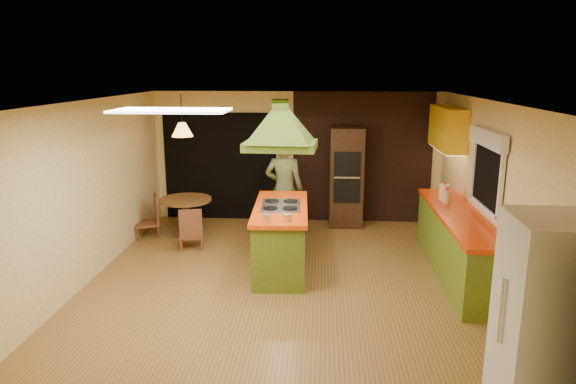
# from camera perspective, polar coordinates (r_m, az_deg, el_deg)

# --- Properties ---
(ground) EXTENTS (6.50, 6.50, 0.00)m
(ground) POSITION_cam_1_polar(r_m,az_deg,el_deg) (7.17, -0.39, -10.44)
(ground) COLOR olive
(ground) RESTS_ON ground
(room_walls) EXTENTS (5.50, 6.50, 6.50)m
(room_walls) POSITION_cam_1_polar(r_m,az_deg,el_deg) (6.76, -0.41, -0.70)
(room_walls) COLOR beige
(room_walls) RESTS_ON ground
(ceiling_plane) EXTENTS (6.50, 6.50, 0.00)m
(ceiling_plane) POSITION_cam_1_polar(r_m,az_deg,el_deg) (6.56, -0.43, 9.94)
(ceiling_plane) COLOR silver
(ceiling_plane) RESTS_ON room_walls
(brick_panel) EXTENTS (2.64, 0.03, 2.50)m
(brick_panel) POSITION_cam_1_polar(r_m,az_deg,el_deg) (9.93, 8.24, 3.76)
(brick_panel) COLOR #381E14
(brick_panel) RESTS_ON ground
(nook_opening) EXTENTS (2.20, 0.03, 2.10)m
(nook_opening) POSITION_cam_1_polar(r_m,az_deg,el_deg) (10.13, -7.52, 2.83)
(nook_opening) COLOR black
(nook_opening) RESTS_ON ground
(right_counter) EXTENTS (0.62, 3.05, 0.92)m
(right_counter) POSITION_cam_1_polar(r_m,az_deg,el_deg) (7.79, 18.32, -5.51)
(right_counter) COLOR olive
(right_counter) RESTS_ON ground
(upper_cabinets) EXTENTS (0.34, 1.40, 0.70)m
(upper_cabinets) POSITION_cam_1_polar(r_m,az_deg,el_deg) (9.02, 17.31, 6.81)
(upper_cabinets) COLOR yellow
(upper_cabinets) RESTS_ON room_walls
(window_right) EXTENTS (0.12, 1.35, 1.06)m
(window_right) POSITION_cam_1_polar(r_m,az_deg,el_deg) (7.36, 21.31, 3.69)
(window_right) COLOR black
(window_right) RESTS_ON room_walls
(fluor_panel) EXTENTS (1.20, 0.60, 0.03)m
(fluor_panel) POSITION_cam_1_polar(r_m,az_deg,el_deg) (5.58, -12.87, 8.82)
(fluor_panel) COLOR white
(fluor_panel) RESTS_ON ceiling_plane
(kitchen_island) EXTENTS (0.85, 1.95, 0.98)m
(kitchen_island) POSITION_cam_1_polar(r_m,az_deg,el_deg) (7.62, -0.80, -5.02)
(kitchen_island) COLOR #59701C
(kitchen_island) RESTS_ON ground
(range_hood) EXTENTS (1.05, 0.78, 0.79)m
(range_hood) POSITION_cam_1_polar(r_m,az_deg,el_deg) (7.26, -0.85, 8.31)
(range_hood) COLOR #4E6C1B
(range_hood) RESTS_ON ceiling_plane
(man) EXTENTS (0.71, 0.51, 1.81)m
(man) POSITION_cam_1_polar(r_m,az_deg,el_deg) (8.77, -0.44, 0.30)
(man) COLOR #4B532B
(man) RESTS_ON ground
(refrigerator) EXTENTS (0.77, 0.73, 1.83)m
(refrigerator) POSITION_cam_1_polar(r_m,az_deg,el_deg) (4.66, 27.24, -13.43)
(refrigerator) COLOR white
(refrigerator) RESTS_ON ground
(wall_oven) EXTENTS (0.62, 0.61, 1.87)m
(wall_oven) POSITION_cam_1_polar(r_m,az_deg,el_deg) (9.69, 6.49, 1.67)
(wall_oven) COLOR #402614
(wall_oven) RESTS_ON ground
(dining_table) EXTENTS (0.91, 0.91, 0.68)m
(dining_table) POSITION_cam_1_polar(r_m,az_deg,el_deg) (9.28, -11.25, -1.95)
(dining_table) COLOR brown
(dining_table) RESTS_ON ground
(chair_left) EXTENTS (0.54, 0.54, 0.75)m
(chair_left) POSITION_cam_1_polar(r_m,az_deg,el_deg) (9.42, -15.49, -2.59)
(chair_left) COLOR brown
(chair_left) RESTS_ON ground
(chair_near) EXTENTS (0.47, 0.47, 0.71)m
(chair_near) POSITION_cam_1_polar(r_m,az_deg,el_deg) (8.65, -10.71, -3.90)
(chair_near) COLOR brown
(chair_near) RESTS_ON ground
(pendant_lamp) EXTENTS (0.36, 0.36, 0.23)m
(pendant_lamp) POSITION_cam_1_polar(r_m,az_deg,el_deg) (9.01, -11.66, 6.81)
(pendant_lamp) COLOR #FF9E3F
(pendant_lamp) RESTS_ON ceiling_plane
(canister_large) EXTENTS (0.19, 0.19, 0.24)m
(canister_large) POSITION_cam_1_polar(r_m,az_deg,el_deg) (8.35, 16.99, -0.01)
(canister_large) COLOR #FAEAC9
(canister_large) RESTS_ON right_counter
(canister_medium) EXTENTS (0.17, 0.17, 0.18)m
(canister_medium) POSITION_cam_1_polar(r_m,az_deg,el_deg) (8.21, 17.22, -0.46)
(canister_medium) COLOR beige
(canister_medium) RESTS_ON right_counter
(canister_small) EXTENTS (0.11, 0.11, 0.15)m
(canister_small) POSITION_cam_1_polar(r_m,az_deg,el_deg) (8.41, 16.89, -0.24)
(canister_small) COLOR #FFE6CD
(canister_small) RESTS_ON right_counter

